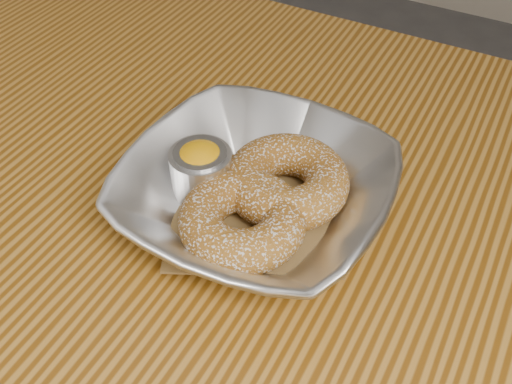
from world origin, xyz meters
The scene contains 6 objects.
table centered at (0.00, 0.00, 0.65)m, with size 1.20×0.80×0.75m.
serving_bowl centered at (0.04, 0.04, 0.78)m, with size 0.22×0.22×0.05m, color silver.
parchment centered at (0.04, 0.04, 0.76)m, with size 0.14×0.14×0.00m, color olive.
donut_back centered at (0.05, 0.06, 0.78)m, with size 0.11×0.11×0.04m, color #925A1B.
donut_front centered at (0.04, 0.00, 0.78)m, with size 0.10×0.10×0.04m, color #925A1B.
ramekin centered at (-0.02, 0.03, 0.78)m, with size 0.05×0.05×0.05m.
Camera 1 is at (0.21, -0.28, 1.13)m, focal length 42.00 mm.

